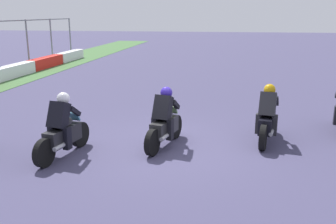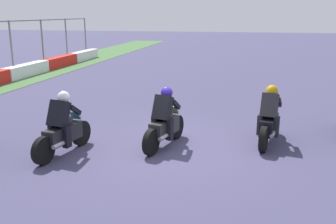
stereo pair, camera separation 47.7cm
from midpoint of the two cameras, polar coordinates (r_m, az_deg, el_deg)
ground_plane at (r=9.63m, az=1.60°, el=-5.21°), size 120.00×120.00×0.00m
rider_lane_b at (r=10.09m, az=16.27°, el=-1.16°), size 2.03×0.63×1.51m
rider_lane_c at (r=9.47m, az=0.92°, el=-1.59°), size 2.01×0.66×1.51m
rider_lane_d at (r=9.22m, az=-14.12°, el=-2.51°), size 2.03×0.62×1.51m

